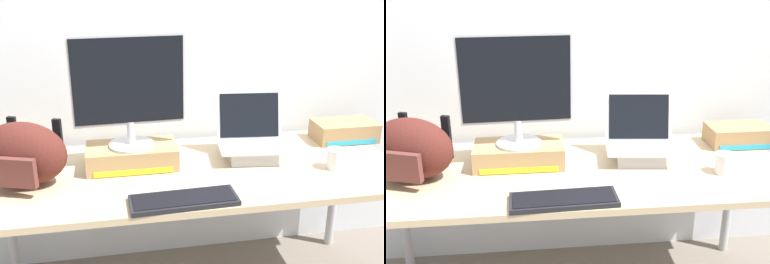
% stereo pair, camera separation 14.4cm
% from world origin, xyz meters
% --- Properties ---
extents(back_wall, '(7.00, 0.10, 2.60)m').
position_xyz_m(back_wall, '(0.00, 0.48, 1.30)').
color(back_wall, silver).
rests_on(back_wall, ground).
extents(desk, '(1.92, 0.75, 0.72)m').
position_xyz_m(desk, '(0.00, 0.00, 0.65)').
color(desk, tan).
rests_on(desk, ground).
extents(toner_box_yellow, '(0.41, 0.22, 0.10)m').
position_xyz_m(toner_box_yellow, '(-0.26, 0.08, 0.77)').
color(toner_box_yellow, '#A88456').
rests_on(toner_box_yellow, desk).
extents(desktop_monitor, '(0.50, 0.20, 0.50)m').
position_xyz_m(desktop_monitor, '(-0.26, 0.08, 1.09)').
color(desktop_monitor, silver).
rests_on(desktop_monitor, toner_box_yellow).
extents(open_laptop, '(0.34, 0.27, 0.31)m').
position_xyz_m(open_laptop, '(0.30, 0.08, 0.78)').
color(open_laptop, '#ADADB2').
rests_on(open_laptop, desk).
extents(external_keyboard, '(0.43, 0.16, 0.02)m').
position_xyz_m(external_keyboard, '(-0.09, -0.30, 0.73)').
color(external_keyboard, black).
rests_on(external_keyboard, desk).
extents(messenger_backpack, '(0.43, 0.33, 0.27)m').
position_xyz_m(messenger_backpack, '(-0.72, -0.01, 0.85)').
color(messenger_backpack, '#4C1E19').
rests_on(messenger_backpack, desk).
extents(coffee_mug, '(0.12, 0.08, 0.09)m').
position_xyz_m(coffee_mug, '(0.65, -0.11, 0.76)').
color(coffee_mug, silver).
rests_on(coffee_mug, desk).
extents(plush_toy, '(0.09, 0.09, 0.09)m').
position_xyz_m(plush_toy, '(-0.77, 0.23, 0.76)').
color(plush_toy, gold).
rests_on(plush_toy, desk).
extents(toner_box_cyan, '(0.32, 0.18, 0.10)m').
position_xyz_m(toner_box_cyan, '(0.85, 0.22, 0.77)').
color(toner_box_cyan, '#9E7A51').
rests_on(toner_box_cyan, desk).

